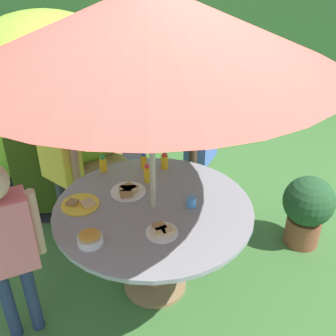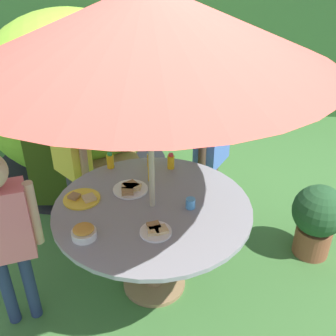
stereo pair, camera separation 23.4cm
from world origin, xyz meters
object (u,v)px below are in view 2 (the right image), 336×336
at_px(child_in_pink_shirt, 1,223).
at_px(plate_far_left, 156,230).
at_px(garden_table, 153,223).
at_px(child_in_blue_shirt, 213,135).
at_px(patio_umbrella, 148,24).
at_px(potted_plant, 318,218).
at_px(juice_bottle_center_front, 171,161).
at_px(snack_bowl, 84,232).
at_px(child_in_yellow_shirt, 70,147).
at_px(dome_tent, 73,95).
at_px(juice_bottle_near_left, 150,160).
at_px(juice_bottle_mid_left, 151,173).
at_px(cup_near, 190,203).
at_px(juice_bottle_far_right, 110,161).
at_px(plate_center_back, 82,198).
at_px(plate_near_right, 130,188).
at_px(wooden_chair, 107,140).

relative_size(child_in_pink_shirt, plate_far_left, 6.53).
bearing_deg(garden_table, child_in_blue_shirt, 64.35).
distance_m(patio_umbrella, potted_plant, 1.96).
bearing_deg(juice_bottle_center_front, child_in_pink_shirt, -137.41).
xyz_separation_m(child_in_blue_shirt, snack_bowl, (-0.76, -1.18, -0.08)).
bearing_deg(juice_bottle_center_front, child_in_yellow_shirt, 170.30).
xyz_separation_m(dome_tent, juice_bottle_near_left, (0.93, -1.21, -0.06)).
xyz_separation_m(juice_bottle_near_left, juice_bottle_mid_left, (0.03, -0.20, 0.01)).
distance_m(juice_bottle_near_left, juice_bottle_center_front, 0.16).
bearing_deg(child_in_yellow_shirt, cup_near, 7.74).
distance_m(garden_table, potted_plant, 1.31).
bearing_deg(patio_umbrella, juice_bottle_far_right, 128.65).
height_order(plate_center_back, plate_far_left, same).
height_order(garden_table, dome_tent, dome_tent).
bearing_deg(plate_near_right, child_in_pink_shirt, -141.66).
xyz_separation_m(potted_plant, plate_near_right, (-1.39, -0.27, 0.37)).
bearing_deg(child_in_yellow_shirt, juice_bottle_center_front, 31.19).
distance_m(patio_umbrella, juice_bottle_far_right, 1.21).
bearing_deg(wooden_chair, patio_umbrella, -90.00).
relative_size(child_in_pink_shirt, plate_center_back, 5.09).
bearing_deg(potted_plant, child_in_yellow_shirt, 174.44).
bearing_deg(juice_bottle_far_right, cup_near, -37.30).
bearing_deg(garden_table, juice_bottle_near_left, 98.04).
xyz_separation_m(dome_tent, plate_far_left, (1.05, -1.97, -0.10)).
relative_size(patio_umbrella, child_in_yellow_shirt, 1.65).
height_order(dome_tent, juice_bottle_far_right, dome_tent).
relative_size(juice_bottle_near_left, juice_bottle_mid_left, 0.91).
height_order(patio_umbrella, snack_bowl, patio_umbrella).
height_order(child_in_yellow_shirt, juice_bottle_mid_left, child_in_yellow_shirt).
bearing_deg(child_in_blue_shirt, plate_center_back, -21.51).
height_order(patio_umbrella, dome_tent, patio_umbrella).
height_order(garden_table, snack_bowl, snack_bowl).
bearing_deg(juice_bottle_center_front, juice_bottle_near_left, 175.10).
relative_size(child_in_yellow_shirt, plate_center_back, 5.03).
bearing_deg(juice_bottle_center_front, child_in_blue_shirt, 48.01).
xyz_separation_m(patio_umbrella, plate_far_left, (0.05, -0.27, -1.10)).
bearing_deg(wooden_chair, juice_bottle_center_front, -72.76).
distance_m(potted_plant, juice_bottle_mid_left, 1.34).
bearing_deg(wooden_chair, plate_far_left, -92.48).
bearing_deg(plate_far_left, snack_bowl, -169.33).
distance_m(garden_table, juice_bottle_mid_left, 0.37).
bearing_deg(child_in_blue_shirt, dome_tent, -96.12).
bearing_deg(plate_near_right, snack_bowl, -110.17).
bearing_deg(garden_table, child_in_yellow_shirt, 139.11).
bearing_deg(juice_bottle_near_left, juice_bottle_center_front, -4.90).
bearing_deg(plate_near_right, juice_bottle_center_front, 51.33).
bearing_deg(juice_bottle_far_right, juice_bottle_center_front, 3.24).
distance_m(plate_center_back, juice_bottle_far_right, 0.45).
xyz_separation_m(wooden_chair, plate_far_left, (0.61, -1.45, 0.14)).
bearing_deg(garden_table, plate_far_left, -79.37).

